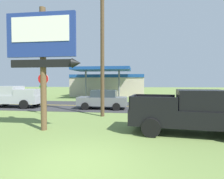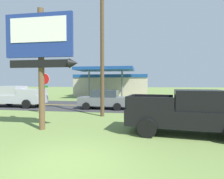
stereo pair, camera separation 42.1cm
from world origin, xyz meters
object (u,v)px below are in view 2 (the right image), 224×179
object	(u,v)px
pickup_black_parked_on_lawn	(188,113)
pickup_silver_on_road	(17,97)
utility_pole	(102,41)
stop_sign	(44,86)
car_grey_mid_lane	(104,99)
gas_station	(112,85)
motel_sign	(41,47)

from	to	relation	value
pickup_black_parked_on_lawn	pickup_silver_on_road	size ratio (longest dim) A/B	1.04
utility_pole	pickup_black_parked_on_lawn	bearing A→B (deg)	-39.00
stop_sign	utility_pole	world-z (taller)	utility_pole
car_grey_mid_lane	gas_station	bearing A→B (deg)	97.10
motel_sign	gas_station	xyz separation A→B (m)	(-0.55, 23.72, -2.03)
stop_sign	car_grey_mid_lane	distance (m)	5.12
stop_sign	pickup_black_parked_on_lawn	size ratio (longest dim) A/B	0.55
gas_station	pickup_silver_on_road	distance (m)	17.33
gas_station	car_grey_mid_lane	world-z (taller)	gas_station
gas_station	pickup_silver_on_road	world-z (taller)	gas_station
pickup_black_parked_on_lawn	utility_pole	bearing A→B (deg)	141.00
stop_sign	car_grey_mid_lane	size ratio (longest dim) A/B	0.70
motel_sign	pickup_black_parked_on_lawn	world-z (taller)	motel_sign
motel_sign	pickup_black_parked_on_lawn	size ratio (longest dim) A/B	1.08
gas_station	utility_pole	bearing A→B (deg)	-82.42
stop_sign	car_grey_mid_lane	world-z (taller)	stop_sign
motel_sign	pickup_black_parked_on_lawn	xyz separation A→B (m)	(6.73, 0.37, -3.01)
pickup_silver_on_road	gas_station	bearing A→B (deg)	68.37
utility_pole	gas_station	xyz separation A→B (m)	(-2.60, 19.56, -3.12)
pickup_black_parked_on_lawn	gas_station	bearing A→B (deg)	107.33
car_grey_mid_lane	pickup_silver_on_road	bearing A→B (deg)	-180.00
pickup_silver_on_road	car_grey_mid_lane	bearing A→B (deg)	0.00
gas_station	car_grey_mid_lane	size ratio (longest dim) A/B	2.86
gas_station	pickup_silver_on_road	size ratio (longest dim) A/B	2.31
utility_pole	car_grey_mid_lane	distance (m)	5.51
pickup_silver_on_road	car_grey_mid_lane	distance (m)	8.38
car_grey_mid_lane	pickup_black_parked_on_lawn	bearing A→B (deg)	-53.97
pickup_black_parked_on_lawn	stop_sign	bearing A→B (deg)	156.37
motel_sign	pickup_silver_on_road	xyz separation A→B (m)	(-6.93, 7.64, -3.01)
motel_sign	car_grey_mid_lane	distance (m)	8.38
pickup_silver_on_road	car_grey_mid_lane	size ratio (longest dim) A/B	1.24
utility_pole	car_grey_mid_lane	bearing A→B (deg)	99.76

